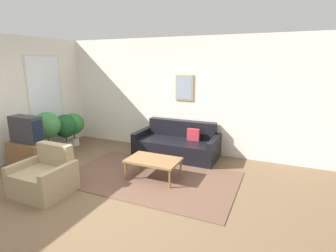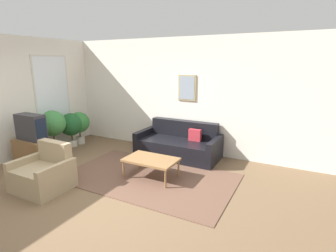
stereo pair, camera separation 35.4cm
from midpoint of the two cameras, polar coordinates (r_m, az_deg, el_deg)
The scene contains 12 objects.
ground_plane at distance 4.64m, azimuth -18.45°, elevation -14.39°, with size 16.00×16.00×0.00m, color brown.
area_rug at distance 5.07m, azimuth -5.78°, elevation -11.15°, with size 3.18×1.89×0.01m.
wall_back at distance 6.49m, azimuth -2.60°, elevation 6.81°, with size 8.00×0.09×2.70m.
wall_left_window at distance 6.62m, azimuth -32.86°, elevation 4.81°, with size 0.08×8.00×2.70m.
couch at distance 6.07m, azimuth 0.37°, elevation -4.08°, with size 1.88×0.90×0.79m.
coffee_table at distance 4.92m, azimuth -5.28°, elevation -7.57°, with size 0.97×0.61×0.38m.
tv_stand at distance 6.18m, azimuth -29.40°, elevation -5.57°, with size 0.83×0.43×0.56m.
tv at distance 6.03m, azimuth -29.99°, elevation -0.66°, with size 0.66×0.28×0.54m.
armchair at distance 4.95m, azimuth -27.12°, elevation -10.00°, with size 0.86×0.76×0.78m.
potted_plant_tall at distance 6.72m, azimuth -26.23°, elevation -0.18°, with size 0.61×0.61×1.02m.
potted_plant_by_window at distance 7.25m, azimuth -21.24°, elevation 0.24°, with size 0.54×0.54×0.85m.
potted_plant_small at distance 7.09m, azimuth -22.80°, elevation -0.20°, with size 0.57×0.57×0.87m.
Camera 1 is at (2.70, -3.05, 2.13)m, focal length 28.00 mm.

